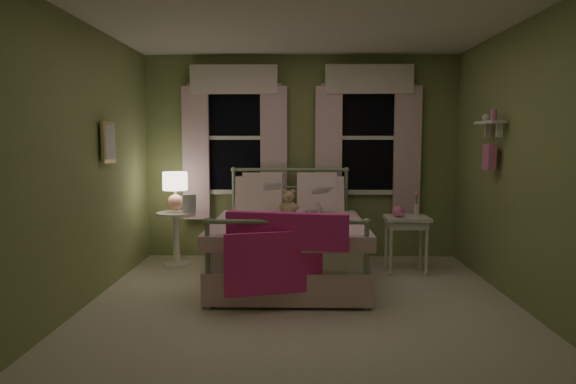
{
  "coord_description": "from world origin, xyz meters",
  "views": [
    {
      "loc": [
        -0.05,
        -4.54,
        1.52
      ],
      "look_at": [
        -0.14,
        0.6,
        1.0
      ],
      "focal_mm": 32.0,
      "sensor_mm": 36.0,
      "label": 1
    }
  ],
  "objects_px": {
    "nightstand_left": "(176,231)",
    "teddy_bear": "(289,205)",
    "child_right": "(313,195)",
    "bed": "(289,245)",
    "table_lamp": "(175,187)",
    "nightstand_right": "(406,225)",
    "child_left": "(265,194)"
  },
  "relations": [
    {
      "from": "child_left",
      "to": "nightstand_left",
      "type": "xyz_separation_m",
      "value": [
        -1.1,
        0.21,
        -0.48
      ]
    },
    {
      "from": "nightstand_left",
      "to": "nightstand_right",
      "type": "bearing_deg",
      "value": -6.2
    },
    {
      "from": "child_right",
      "to": "child_left",
      "type": "bearing_deg",
      "value": 16.94
    },
    {
      "from": "bed",
      "to": "child_right",
      "type": "bearing_deg",
      "value": 56.4
    },
    {
      "from": "child_right",
      "to": "bed",
      "type": "bearing_deg",
      "value": 73.34
    },
    {
      "from": "table_lamp",
      "to": "nightstand_right",
      "type": "height_order",
      "value": "table_lamp"
    },
    {
      "from": "bed",
      "to": "teddy_bear",
      "type": "xyz_separation_m",
      "value": [
        -0.0,
        0.26,
        0.41
      ]
    },
    {
      "from": "child_right",
      "to": "teddy_bear",
      "type": "relative_size",
      "value": 2.08
    },
    {
      "from": "bed",
      "to": "nightstand_left",
      "type": "distance_m",
      "value": 1.52
    },
    {
      "from": "bed",
      "to": "child_left",
      "type": "height_order",
      "value": "child_left"
    },
    {
      "from": "nightstand_left",
      "to": "teddy_bear",
      "type": "bearing_deg",
      "value": -15.14
    },
    {
      "from": "bed",
      "to": "child_left",
      "type": "relative_size",
      "value": 3.06
    },
    {
      "from": "child_right",
      "to": "nightstand_left",
      "type": "relative_size",
      "value": 0.99
    },
    {
      "from": "bed",
      "to": "child_left",
      "type": "bearing_deg",
      "value": 123.6
    },
    {
      "from": "bed",
      "to": "nightstand_left",
      "type": "bearing_deg",
      "value": 155.23
    },
    {
      "from": "child_left",
      "to": "child_right",
      "type": "relative_size",
      "value": 1.03
    },
    {
      "from": "child_right",
      "to": "table_lamp",
      "type": "relative_size",
      "value": 1.38
    },
    {
      "from": "teddy_bear",
      "to": "nightstand_right",
      "type": "height_order",
      "value": "teddy_bear"
    },
    {
      "from": "child_left",
      "to": "child_right",
      "type": "distance_m",
      "value": 0.56
    },
    {
      "from": "bed",
      "to": "table_lamp",
      "type": "distance_m",
      "value": 1.62
    },
    {
      "from": "bed",
      "to": "nightstand_right",
      "type": "distance_m",
      "value": 1.4
    },
    {
      "from": "child_left",
      "to": "teddy_bear",
      "type": "height_order",
      "value": "child_left"
    },
    {
      "from": "nightstand_left",
      "to": "nightstand_right",
      "type": "distance_m",
      "value": 2.75
    },
    {
      "from": "nightstand_left",
      "to": "nightstand_right",
      "type": "xyz_separation_m",
      "value": [
        2.73,
        -0.3,
        0.13
      ]
    },
    {
      "from": "bed",
      "to": "teddy_bear",
      "type": "bearing_deg",
      "value": 90.0
    },
    {
      "from": "bed",
      "to": "table_lamp",
      "type": "height_order",
      "value": "bed"
    },
    {
      "from": "nightstand_right",
      "to": "table_lamp",
      "type": "bearing_deg",
      "value": 173.8
    },
    {
      "from": "child_left",
      "to": "table_lamp",
      "type": "xyz_separation_m",
      "value": [
        -1.1,
        0.21,
        0.05
      ]
    },
    {
      "from": "teddy_bear",
      "to": "nightstand_right",
      "type": "relative_size",
      "value": 0.48
    },
    {
      "from": "nightstand_left",
      "to": "table_lamp",
      "type": "distance_m",
      "value": 0.54
    },
    {
      "from": "child_left",
      "to": "nightstand_left",
      "type": "bearing_deg",
      "value": -8.59
    },
    {
      "from": "table_lamp",
      "to": "nightstand_right",
      "type": "xyz_separation_m",
      "value": [
        2.73,
        -0.3,
        -0.4
      ]
    }
  ]
}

